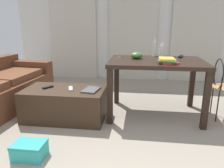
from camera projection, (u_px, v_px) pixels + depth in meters
name	position (u px, v px, depth m)	size (l,w,h in m)	color
ground_plane	(125.00, 118.00, 2.95)	(8.93, 8.93, 0.00)	gray
wall_back	(133.00, 23.00, 4.76)	(5.32, 0.10, 2.55)	silver
curtains	(133.00, 31.00, 4.73)	(3.79, 0.03, 2.17)	beige
coffee_table	(65.00, 104.00, 2.90)	(1.07, 0.60, 0.42)	#382619
craft_table	(156.00, 68.00, 2.91)	(1.26, 0.86, 0.78)	black
wire_chair	(223.00, 83.00, 2.84)	(0.41, 0.42, 0.82)	#B7844C
bottle_near	(155.00, 49.00, 3.19)	(0.07, 0.07, 0.27)	beige
bottle_far	(162.00, 52.00, 2.96)	(0.07, 0.07, 0.23)	beige
bowl	(136.00, 55.00, 3.00)	(0.17, 0.17, 0.09)	#477033
book_stack	(167.00, 61.00, 2.64)	(0.26, 0.27, 0.07)	red
tv_remote_on_table	(181.00, 56.00, 3.12)	(0.05, 0.18, 0.02)	black
scissors	(121.00, 57.00, 3.14)	(0.09, 0.10, 0.00)	#9EA0A5
tv_remote_primary	(71.00, 89.00, 2.82)	(0.05, 0.18, 0.02)	#B7B7B2
tv_remote_secondary	(48.00, 87.00, 2.89)	(0.05, 0.15, 0.02)	black
magazine	(91.00, 90.00, 2.77)	(0.18, 0.27, 0.02)	#4C4C51
shoebox	(30.00, 150.00, 2.07)	(0.30, 0.22, 0.16)	#33B2AD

